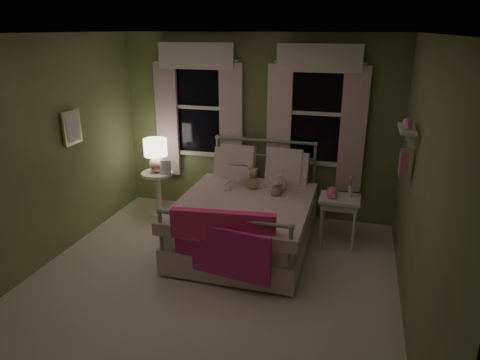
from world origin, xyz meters
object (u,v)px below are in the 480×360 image
(child_left, at_px, (236,164))
(teddy_bear, at_px, (253,180))
(nightstand_right, at_px, (339,205))
(nightstand_left, at_px, (158,187))
(table_lamp, at_px, (156,152))
(bed, at_px, (248,217))
(child_right, at_px, (277,167))

(child_left, relative_size, teddy_bear, 2.47)
(teddy_bear, relative_size, nightstand_right, 0.46)
(nightstand_left, distance_m, table_lamp, 0.54)
(teddy_bear, height_order, table_lamp, table_lamp)
(child_left, bearing_deg, bed, 128.81)
(child_right, relative_size, nightstand_left, 1.13)
(table_lamp, height_order, nightstand_right, table_lamp)
(nightstand_left, xyz_separation_m, nightstand_right, (2.64, -0.27, 0.13))
(nightstand_left, height_order, nightstand_right, same)
(child_left, xyz_separation_m, nightstand_left, (-1.25, 0.16, -0.52))
(bed, bearing_deg, child_right, 56.40)
(child_right, xyz_separation_m, teddy_bear, (-0.28, -0.16, -0.14))
(nightstand_right, bearing_deg, child_right, 172.90)
(bed, distance_m, child_left, 0.75)
(teddy_bear, bearing_deg, nightstand_left, 168.17)
(child_left, height_order, child_right, child_left)
(bed, height_order, child_left, child_left)
(teddy_bear, bearing_deg, nightstand_right, 2.83)
(bed, distance_m, nightstand_right, 1.17)
(bed, xyz_separation_m, nightstand_right, (1.11, 0.32, 0.17))
(bed, distance_m, child_right, 0.75)
(nightstand_right, bearing_deg, nightstand_left, 174.25)
(child_left, bearing_deg, table_lamp, -2.19)
(child_left, xyz_separation_m, table_lamp, (-1.25, 0.16, 0.02))
(teddy_bear, xyz_separation_m, table_lamp, (-1.53, 0.32, 0.16))
(bed, distance_m, table_lamp, 1.74)
(child_right, distance_m, teddy_bear, 0.35)
(table_lamp, bearing_deg, child_right, -5.13)
(child_left, height_order, nightstand_right, child_left)
(child_right, height_order, nightstand_right, child_right)
(child_left, distance_m, child_right, 0.56)
(table_lamp, bearing_deg, child_left, -7.40)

